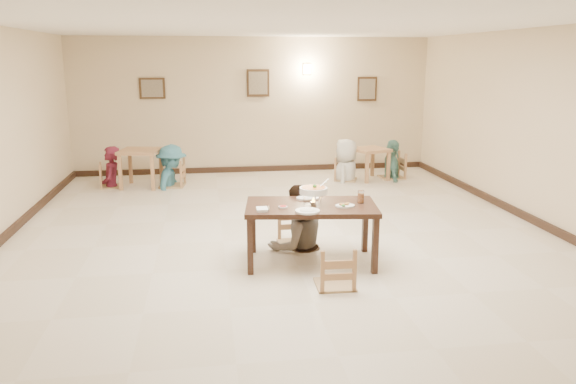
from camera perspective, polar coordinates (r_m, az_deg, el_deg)
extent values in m
plane|color=beige|center=(8.13, -0.31, -4.73)|extent=(10.00, 10.00, 0.00)
plane|color=white|center=(7.74, -0.34, 16.87)|extent=(10.00, 10.00, 0.00)
plane|color=beige|center=(12.74, -3.50, 8.75)|extent=(10.00, 0.00, 10.00)
plane|color=beige|center=(3.04, 13.03, -6.85)|extent=(10.00, 0.00, 10.00)
plane|color=beige|center=(9.24, 25.19, 5.73)|extent=(0.00, 10.00, 10.00)
cube|color=black|center=(12.91, -3.40, 2.36)|extent=(8.00, 0.06, 0.12)
cube|color=black|center=(9.50, 24.18, -2.89)|extent=(0.06, 10.00, 0.12)
cube|color=#382415|center=(12.68, -13.63, 10.20)|extent=(0.55, 0.03, 0.45)
cube|color=gray|center=(12.66, -13.64, 10.19)|extent=(0.45, 0.01, 0.37)
cube|color=#382415|center=(12.68, -3.06, 11.00)|extent=(0.50, 0.03, 0.60)
cube|color=gray|center=(12.66, -3.05, 11.00)|extent=(0.41, 0.01, 0.49)
cube|color=#382415|center=(13.15, 8.03, 10.32)|extent=(0.45, 0.03, 0.55)
cube|color=gray|center=(13.14, 8.06, 10.32)|extent=(0.37, 0.01, 0.45)
cube|color=#FFD88C|center=(12.82, 1.94, 12.38)|extent=(0.16, 0.05, 0.22)
cube|color=#382016|center=(7.00, 2.36, -1.53)|extent=(1.72, 1.11, 0.06)
cube|color=#382016|center=(6.73, -3.87, -5.55)|extent=(0.07, 0.07, 0.70)
cube|color=#382016|center=(6.83, 8.85, -5.42)|extent=(0.07, 0.07, 0.70)
cube|color=#382016|center=(7.48, -3.59, -3.58)|extent=(0.07, 0.07, 0.70)
cube|color=#382016|center=(7.57, 7.84, -3.49)|extent=(0.07, 0.07, 0.70)
cube|color=tan|center=(7.75, 0.75, -2.23)|extent=(0.45, 0.45, 0.05)
cube|color=tan|center=(6.38, 4.84, -5.94)|extent=(0.43, 0.43, 0.05)
imported|color=gray|center=(7.55, 0.97, 0.76)|extent=(1.02, 0.89, 1.76)
torus|color=silver|center=(6.95, 2.61, -0.16)|extent=(0.27, 0.27, 0.01)
cylinder|color=silver|center=(6.98, 2.59, -1.16)|extent=(0.07, 0.07, 0.04)
cone|color=#FFA526|center=(6.97, 2.60, -0.74)|extent=(0.04, 0.04, 0.06)
cylinder|color=white|center=(6.94, 2.61, 0.15)|extent=(0.34, 0.34, 0.08)
cylinder|color=#BF632D|center=(6.94, 2.61, 0.43)|extent=(0.30, 0.30, 0.02)
sphere|color=#2D7223|center=(6.92, 2.72, 0.58)|extent=(0.05, 0.05, 0.05)
cylinder|color=silver|center=(7.02, 3.58, 0.84)|extent=(0.16, 0.10, 0.11)
cylinder|color=silver|center=(7.05, 3.35, -0.59)|extent=(0.01, 0.01, 0.15)
cylinder|color=silver|center=(7.01, 1.65, -0.65)|extent=(0.01, 0.01, 0.15)
cylinder|color=silver|center=(6.85, 2.79, -0.99)|extent=(0.01, 0.01, 0.15)
cylinder|color=white|center=(7.28, 2.01, -0.63)|extent=(0.30, 0.30, 0.02)
ellipsoid|color=white|center=(7.27, 2.01, -0.57)|extent=(0.19, 0.16, 0.07)
cylinder|color=white|center=(6.66, 1.99, -1.95)|extent=(0.29, 0.29, 0.02)
ellipsoid|color=white|center=(6.66, 1.99, -1.89)|extent=(0.19, 0.16, 0.07)
cylinder|color=white|center=(6.93, 5.81, -1.40)|extent=(0.24, 0.24, 0.02)
sphere|color=#2D7223|center=(6.86, 5.65, -1.37)|extent=(0.04, 0.04, 0.04)
cylinder|color=white|center=(6.84, -0.51, -1.54)|extent=(0.12, 0.12, 0.02)
cylinder|color=#A20F11|center=(6.84, -0.51, -1.46)|extent=(0.09, 0.09, 0.01)
cube|color=white|center=(6.72, -2.65, -1.78)|extent=(0.14, 0.18, 0.03)
cube|color=silver|center=(6.81, -2.26, -1.61)|extent=(0.03, 0.19, 0.01)
cube|color=silver|center=(6.81, -1.98, -1.60)|extent=(0.03, 0.19, 0.01)
cylinder|color=white|center=(7.12, 7.41, -0.48)|extent=(0.08, 0.08, 0.16)
cylinder|color=#C56220|center=(7.12, 7.41, -0.60)|extent=(0.07, 0.07, 0.12)
cube|color=tan|center=(11.61, -14.80, 4.05)|extent=(0.89, 0.89, 0.06)
cube|color=tan|center=(11.47, -16.68, 1.89)|extent=(0.07, 0.07, 0.70)
cube|color=tan|center=(11.28, -13.59, 1.89)|extent=(0.07, 0.07, 0.70)
cube|color=tan|center=(12.07, -15.72, 2.50)|extent=(0.07, 0.07, 0.70)
cube|color=tan|center=(11.89, -12.77, 2.51)|extent=(0.07, 0.07, 0.70)
cube|color=tan|center=(12.06, 8.36, 4.28)|extent=(0.87, 0.87, 0.06)
cube|color=tan|center=(11.73, 8.03, 2.36)|extent=(0.07, 0.07, 0.62)
cube|color=tan|center=(12.07, 10.15, 2.59)|extent=(0.07, 0.07, 0.62)
cube|color=tan|center=(12.18, 6.48, 2.81)|extent=(0.07, 0.07, 0.62)
cube|color=tan|center=(12.50, 8.57, 3.02)|extent=(0.07, 0.07, 0.62)
cube|color=tan|center=(11.80, -17.59, 2.50)|extent=(0.43, 0.43, 0.05)
cube|color=tan|center=(11.56, -11.77, 2.89)|extent=(0.49, 0.49, 0.05)
cube|color=tan|center=(11.97, 5.92, 3.26)|extent=(0.44, 0.44, 0.05)
cube|color=tan|center=(12.31, 10.57, 3.60)|extent=(0.49, 0.49, 0.05)
imported|color=maroon|center=(11.74, -17.73, 4.43)|extent=(0.42, 0.62, 1.65)
imported|color=teal|center=(11.50, -11.86, 4.72)|extent=(0.87, 1.22, 1.70)
imported|color=silver|center=(11.90, 5.97, 5.37)|extent=(0.87, 1.01, 1.76)
imported|color=#579489|center=(12.25, 10.64, 5.24)|extent=(0.54, 1.03, 1.67)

